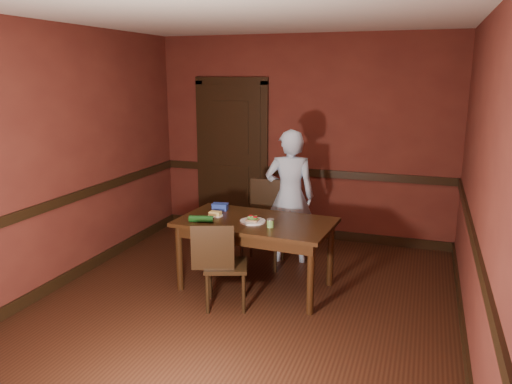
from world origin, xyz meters
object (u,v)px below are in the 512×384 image
Objects in this scene: person at (290,197)px; chair_far at (263,224)px; sandwich_plate at (253,220)px; sauce_jar at (270,223)px; chair_near at (226,264)px; food_tub at (220,207)px; cheese_saucer at (215,214)px; dining_table at (256,254)px.

chair_far is at bearing 28.19° from person.
sauce_jar is (0.22, -0.11, 0.02)m from sandwich_plate.
chair_near is (-0.00, -1.12, -0.07)m from chair_far.
chair_far is 1.16× the size of chair_near.
person reaches higher than chair_far.
sauce_jar reaches higher than sandwich_plate.
sauce_jar is at bearing -39.40° from food_tub.
chair_far is 0.46m from person.
chair_near reaches higher than food_tub.
person is 0.94m from sandwich_plate.
chair_near is 1.43m from person.
sauce_jar is at bearing -25.57° from sandwich_plate.
food_tub is (-0.49, 0.32, 0.02)m from sandwich_plate.
sandwich_plate is at bearing -41.60° from food_tub.
food_tub is (-0.71, 0.43, -0.01)m from sauce_jar.
chair_far is at bearing 37.06° from food_tub.
person is (0.26, 1.36, 0.36)m from chair_near.
cheese_saucer is (-0.45, 0.08, 0.00)m from sandwich_plate.
chair_far is 0.92m from sauce_jar.
chair_near is 0.90m from food_tub.
dining_table is 0.97m from person.
cheese_saucer is (-0.58, -0.85, -0.04)m from person.
chair_far is 6.24× the size of cheese_saucer.
chair_near is at bearing -57.25° from cheese_saucer.
sauce_jar is 0.53× the size of cheese_saucer.
person is 0.88m from food_tub.
person reaches higher than food_tub.
sauce_jar is (0.21, -0.17, 0.41)m from dining_table.
person reaches higher than sandwich_plate.
cheese_saucer is at bearing -120.92° from chair_far.
person is 9.98× the size of cheese_saucer.
person is 6.09× the size of sandwich_plate.
food_tub is (-0.37, -0.38, 0.28)m from chair_far.
person is at bearing 39.35° from chair_far.
chair_far is 5.29× the size of food_tub.
sandwich_plate is (-0.13, -0.93, -0.04)m from person.
chair_far is 3.80× the size of sandwich_plate.
food_tub is at bearing -137.69° from chair_far.
cheese_saucer is 0.85× the size of food_tub.
sandwich_plate is 0.59m from food_tub.
chair_far is 1.12m from chair_near.
dining_table is 0.49m from sauce_jar.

